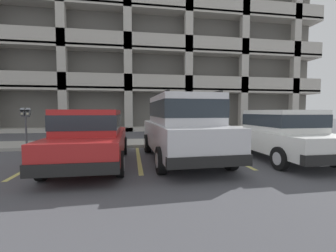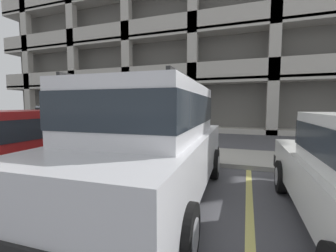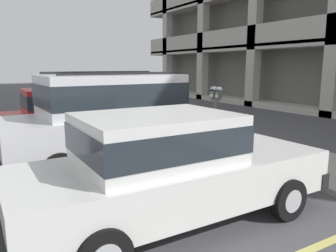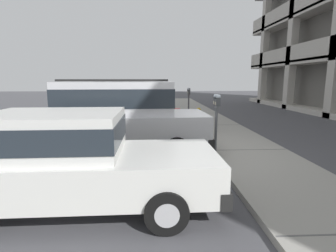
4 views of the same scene
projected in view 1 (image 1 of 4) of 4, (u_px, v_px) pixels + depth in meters
ground_plane at (173, 149)px, 9.21m from camera, size 80.00×80.00×0.10m
sidewalk at (168, 142)px, 10.48m from camera, size 40.00×2.20×0.12m
parking_stall_lines at (220, 153)px, 8.06m from camera, size 11.75×4.80×0.01m
silver_suv at (182, 125)px, 6.90m from camera, size 2.15×4.85×2.03m
red_sedan at (92, 136)px, 6.18m from camera, size 1.85×4.48×1.54m
dark_hatchback at (278, 133)px, 7.05m from camera, size 1.89×4.50×1.54m
parking_meter_near at (175, 117)px, 9.49m from camera, size 0.35×0.12×1.53m
parking_meter_far at (26, 118)px, 8.58m from camera, size 0.35×0.12×1.52m
parking_garage at (128, 32)px, 21.37m from camera, size 32.00×10.00×19.25m
fire_hydrant at (63, 137)px, 9.11m from camera, size 0.30×0.30×0.70m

